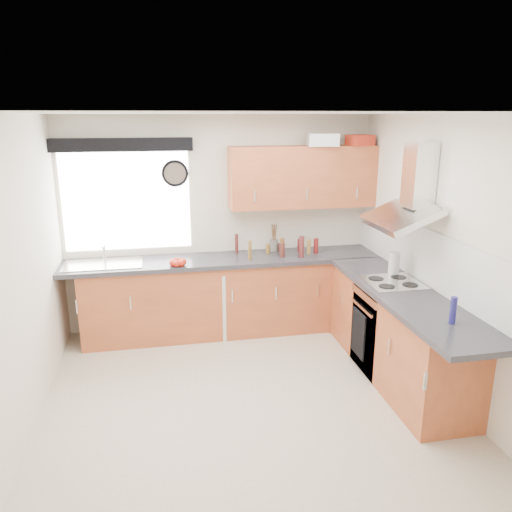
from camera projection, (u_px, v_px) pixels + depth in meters
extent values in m
plane|color=beige|center=(247.00, 398.00, 4.54)|extent=(3.60, 3.60, 0.00)
cube|color=white|center=(245.00, 113.00, 3.86)|extent=(3.60, 3.60, 0.02)
cube|color=silver|center=(220.00, 224.00, 5.90)|extent=(3.60, 0.02, 2.50)
cube|color=silver|center=(309.00, 371.00, 2.50)|extent=(3.60, 0.02, 2.50)
cube|color=silver|center=(18.00, 280.00, 3.86)|extent=(0.02, 3.60, 2.50)
cube|color=silver|center=(441.00, 256.00, 4.53)|extent=(0.02, 3.60, 2.50)
cube|color=silver|center=(127.00, 201.00, 5.61)|extent=(1.40, 0.02, 1.10)
cube|color=black|center=(122.00, 145.00, 5.36)|extent=(1.50, 0.18, 0.14)
cube|color=white|center=(423.00, 255.00, 4.83)|extent=(0.01, 3.00, 0.54)
cube|color=#994827|center=(216.00, 298.00, 5.83)|extent=(3.00, 0.58, 0.86)
cube|color=#994827|center=(346.00, 289.00, 6.11)|extent=(0.60, 0.60, 0.86)
cube|color=#994827|center=(397.00, 335.00, 4.84)|extent=(0.58, 2.10, 0.86)
cube|color=#2A292E|center=(224.00, 260.00, 5.71)|extent=(3.60, 0.62, 0.05)
cube|color=#2A292E|center=(407.00, 296.00, 4.57)|extent=(0.62, 2.42, 0.05)
cube|color=black|center=(389.00, 329.00, 4.98)|extent=(0.56, 0.58, 0.85)
cube|color=silver|center=(393.00, 282.00, 4.85)|extent=(0.52, 0.52, 0.01)
cube|color=#994827|center=(302.00, 177.00, 5.76)|extent=(1.70, 0.35, 0.70)
cube|color=silver|center=(205.00, 301.00, 5.82)|extent=(0.63, 0.62, 0.78)
cylinder|color=black|center=(175.00, 174.00, 5.60)|extent=(0.30, 0.04, 0.30)
cube|color=silver|center=(323.00, 140.00, 5.58)|extent=(0.37, 0.29, 0.14)
cube|color=red|center=(360.00, 140.00, 5.69)|extent=(0.32, 0.29, 0.12)
cylinder|color=slate|center=(274.00, 245.00, 6.00)|extent=(0.11, 0.11, 0.13)
cylinder|color=silver|center=(394.00, 264.00, 5.06)|extent=(0.12, 0.12, 0.24)
cylinder|color=olive|center=(309.00, 247.00, 5.86)|extent=(0.05, 0.05, 0.17)
cylinder|color=#541113|center=(300.00, 245.00, 5.99)|extent=(0.06, 0.06, 0.15)
cylinder|color=maroon|center=(316.00, 246.00, 5.89)|extent=(0.06, 0.06, 0.18)
cylinder|color=#56201E|center=(237.00, 244.00, 5.88)|extent=(0.04, 0.04, 0.23)
cylinder|color=brown|center=(268.00, 249.00, 5.86)|extent=(0.05, 0.05, 0.11)
cylinder|color=#50231C|center=(282.00, 250.00, 5.73)|extent=(0.06, 0.06, 0.17)
cylinder|color=#592020|center=(302.00, 247.00, 5.71)|extent=(0.06, 0.06, 0.25)
cylinder|color=brown|center=(282.00, 247.00, 5.77)|extent=(0.05, 0.05, 0.21)
cylinder|color=brown|center=(250.00, 250.00, 5.60)|extent=(0.04, 0.04, 0.23)
cylinder|color=#3D1615|center=(281.00, 248.00, 5.96)|extent=(0.06, 0.06, 0.10)
cylinder|color=navy|center=(453.00, 310.00, 3.88)|extent=(0.05, 0.05, 0.22)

